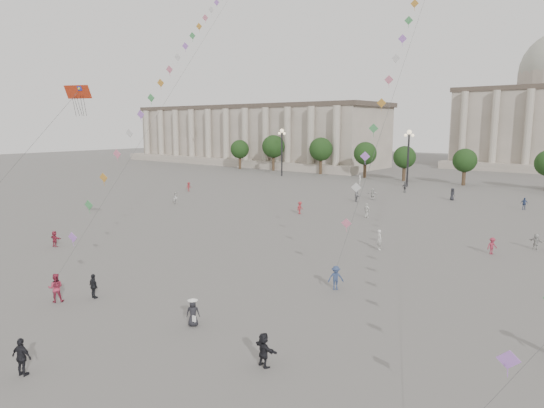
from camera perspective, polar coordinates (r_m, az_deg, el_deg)
The scene contains 27 objects.
ground at distance 30.30m, azimuth -13.26°, elevation -13.50°, with size 360.00×360.00×0.00m, color #595654.
hall_west at distance 147.47m, azimuth -2.40°, elevation 8.11°, with size 84.00×26.22×17.20m.
tree_row at distance 97.66m, azimuth 25.73°, elevation 4.77°, with size 137.12×5.12×8.00m.
lamp_post_far_west at distance 109.98m, azimuth 1.17°, elevation 7.13°, with size 2.00×0.90×10.65m.
lamp_post_mid_west at distance 94.64m, azimuth 15.77°, elevation 6.42°, with size 2.00×0.90×10.65m.
person_crowd_0 at distance 75.20m, azimuth 27.53°, elevation 0.04°, with size 0.98×0.41×1.68m, color navy.
person_crowd_1 at distance 72.76m, azimuth -11.24°, elevation 0.66°, with size 0.84×0.65×1.72m, color silver.
person_crowd_2 at distance 86.18m, azimuth -9.77°, elevation 2.01°, with size 1.04×0.60×1.61m, color maroon.
person_crowd_3 at distance 24.50m, azimuth -0.98°, elevation -16.77°, with size 1.59×0.51×1.71m, color black.
person_crowd_4 at distance 77.14m, azimuth 11.75°, elevation 1.16°, with size 1.67×0.53×1.80m, color #BBBBB6.
person_crowd_7 at distance 51.90m, azimuth 28.63°, elevation -3.91°, with size 1.41×0.45×1.52m, color #B4B3B0.
person_crowd_8 at distance 48.27m, azimuth 24.48°, elevation -4.51°, with size 1.00×0.58×1.55m, color maroon.
person_crowd_10 at distance 97.23m, azimuth 10.31°, elevation 2.84°, with size 0.61×0.40×1.67m, color silver.
person_crowd_12 at distance 74.70m, azimuth 9.91°, elevation 0.92°, with size 1.58×0.50×1.71m, color slate.
person_crowd_13 at distance 46.60m, azimuth 12.53°, elevation -4.11°, with size 0.70×0.46×1.92m, color silver.
person_crowd_16 at distance 86.72m, azimuth 15.35°, elevation 1.92°, with size 1.06×0.44×1.81m, color #5F5E63.
person_crowd_17 at distance 63.60m, azimuth 3.31°, elevation -0.44°, with size 1.07×0.61×1.65m, color #9E2B31.
person_crowd_20 at distance 62.05m, azimuth 11.11°, elevation -0.77°, with size 1.07×0.45×1.83m, color white.
person_crowd_21 at distance 80.06m, azimuth 20.45°, elevation 1.09°, with size 0.92×0.60×1.88m, color #222328.
tourist_1 at distance 35.26m, azimuth -20.25°, elevation -9.06°, with size 1.00×0.42×1.70m, color black.
tourist_2 at distance 51.11m, azimuth -24.20°, elevation -3.75°, with size 1.43×0.46×1.54m, color #98293D.
tourist_4 at distance 26.41m, azimuth -27.36°, elevation -15.70°, with size 1.08×0.45×1.85m, color black.
kite_flyer_0 at distance 35.50m, azimuth -24.10°, elevation -8.98°, with size 0.94×0.73×1.94m, color #9B2A43.
kite_flyer_1 at distance 35.07m, azimuth 7.51°, elevation -8.61°, with size 1.13×0.65×1.74m, color navy.
hat_person at distance 29.24m, azimuth -9.28°, elevation -12.44°, with size 0.92×0.89×1.69m.
dragon_kite at distance 42.30m, azimuth -21.93°, elevation 11.07°, with size 2.23×6.84×17.61m.
kite_train_west at distance 61.70m, azimuth -7.87°, elevation 20.26°, with size 25.87×50.28×70.28m.
Camera 1 is at (22.31, -16.87, 11.65)m, focal length 32.00 mm.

